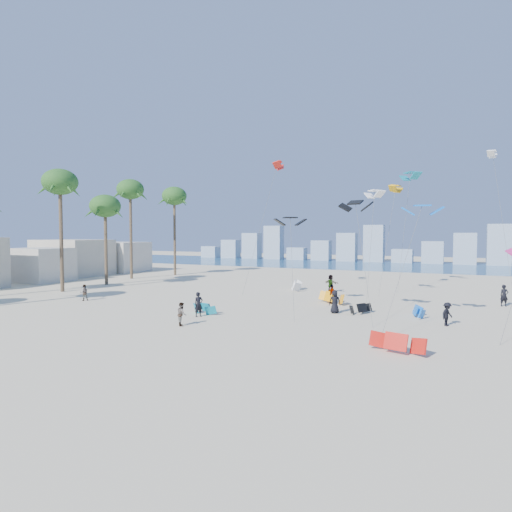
% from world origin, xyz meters
% --- Properties ---
extents(ground, '(220.00, 220.00, 0.00)m').
position_xyz_m(ground, '(0.00, 0.00, 0.00)').
color(ground, beige).
rests_on(ground, ground).
extents(ocean, '(220.00, 220.00, 0.00)m').
position_xyz_m(ocean, '(0.00, 72.00, 0.01)').
color(ocean, navy).
rests_on(ocean, ground).
extents(kitesurfer_near, '(0.76, 0.83, 1.91)m').
position_xyz_m(kitesurfer_near, '(0.74, 10.39, 0.96)').
color(kitesurfer_near, black).
rests_on(kitesurfer_near, ground).
extents(kitesurfer_mid, '(0.98, 1.00, 1.63)m').
position_xyz_m(kitesurfer_mid, '(1.43, 7.19, 0.81)').
color(kitesurfer_mid, gray).
rests_on(kitesurfer_mid, ground).
extents(kitesurfers_far, '(37.06, 17.16, 1.92)m').
position_xyz_m(kitesurfers_far, '(8.65, 21.01, 0.90)').
color(kitesurfers_far, black).
rests_on(kitesurfers_far, ground).
extents(grounded_kites, '(18.51, 24.45, 1.08)m').
position_xyz_m(grounded_kites, '(8.69, 17.96, 0.48)').
color(grounded_kites, '#0C8198').
rests_on(grounded_kites, ground).
extents(flying_kites, '(35.47, 28.27, 15.78)m').
position_xyz_m(flying_kites, '(15.22, 25.30, 10.67)').
color(flying_kites, black).
rests_on(flying_kites, ground).
extents(palm_row, '(8.69, 44.80, 14.15)m').
position_xyz_m(palm_row, '(-22.19, 16.18, 10.88)').
color(palm_row, brown).
rests_on(palm_row, ground).
extents(beachfront_buildings, '(11.50, 43.00, 6.00)m').
position_xyz_m(beachfront_buildings, '(-33.69, 20.82, 2.67)').
color(beachfront_buildings, beige).
rests_on(beachfront_buildings, ground).
extents(distant_skyline, '(85.00, 3.00, 8.40)m').
position_xyz_m(distant_skyline, '(-1.19, 82.00, 3.09)').
color(distant_skyline, '#9EADBF').
rests_on(distant_skyline, ground).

